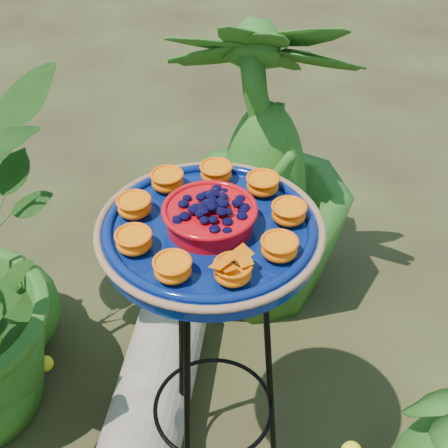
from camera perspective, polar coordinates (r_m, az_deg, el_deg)
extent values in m
torus|color=black|center=(1.24, -1.26, -1.99)|extent=(0.25, 0.25, 0.02)
torus|color=black|center=(1.65, -0.98, -16.35)|extent=(0.32, 0.32, 0.01)
cylinder|color=black|center=(1.62, -3.90, -10.54)|extent=(0.02, 0.08, 0.84)
cylinder|color=black|center=(1.48, -3.39, -17.61)|extent=(0.08, 0.06, 0.84)
cylinder|color=black|center=(1.56, 4.16, -13.27)|extent=(0.08, 0.05, 0.84)
cylinder|color=#071856|center=(1.22, -1.28, -0.91)|extent=(0.44, 0.44, 0.04)
torus|color=#8F6340|center=(1.21, -1.29, -0.29)|extent=(0.45, 0.45, 0.02)
torus|color=#071856|center=(1.21, -1.29, -0.16)|extent=(0.41, 0.41, 0.02)
cylinder|color=#BA060D|center=(1.20, -1.30, 0.55)|extent=(0.17, 0.17, 0.04)
torus|color=#BA060D|center=(1.18, -1.32, 1.34)|extent=(0.19, 0.19, 0.01)
ellipsoid|color=black|center=(1.18, -1.32, 1.56)|extent=(0.15, 0.15, 0.03)
ellipsoid|color=#FF4D02|center=(1.29, 3.55, 3.48)|extent=(0.07, 0.07, 0.03)
cylinder|color=#FF8E05|center=(1.28, 3.58, 4.09)|extent=(0.06, 0.06, 0.01)
ellipsoid|color=#FF4D02|center=(1.32, -0.72, 4.57)|extent=(0.07, 0.07, 0.03)
cylinder|color=#FF8E05|center=(1.31, -0.72, 5.17)|extent=(0.06, 0.06, 0.01)
ellipsoid|color=#FF4D02|center=(1.30, -5.19, 3.83)|extent=(0.07, 0.07, 0.03)
cylinder|color=#FF8E05|center=(1.29, -5.24, 4.43)|extent=(0.06, 0.06, 0.01)
ellipsoid|color=#FF4D02|center=(1.24, -8.19, 1.46)|extent=(0.07, 0.07, 0.03)
cylinder|color=#FF8E05|center=(1.23, -8.26, 2.08)|extent=(0.06, 0.06, 0.01)
ellipsoid|color=#FF4D02|center=(1.16, -8.22, -1.71)|extent=(0.07, 0.07, 0.03)
cylinder|color=#FF8E05|center=(1.15, -8.29, -1.08)|extent=(0.06, 0.06, 0.01)
ellipsoid|color=#FF4D02|center=(1.10, -4.71, -4.23)|extent=(0.07, 0.07, 0.03)
cylinder|color=#FF8E05|center=(1.09, -4.75, -3.59)|extent=(0.06, 0.06, 0.01)
ellipsoid|color=#FF4D02|center=(1.09, 0.81, -4.51)|extent=(0.07, 0.07, 0.03)
cylinder|color=#FF8E05|center=(1.08, 0.82, -3.86)|extent=(0.06, 0.06, 0.01)
ellipsoid|color=#FF4D02|center=(1.14, 5.07, -2.33)|extent=(0.07, 0.07, 0.03)
cylinder|color=#FF8E05|center=(1.13, 5.12, -1.70)|extent=(0.06, 0.06, 0.01)
ellipsoid|color=#FF4D02|center=(1.22, 5.93, 0.87)|extent=(0.07, 0.07, 0.03)
cylinder|color=#FF8E05|center=(1.21, 5.98, 1.49)|extent=(0.06, 0.06, 0.01)
cylinder|color=black|center=(1.07, 0.82, -3.49)|extent=(0.01, 0.03, 0.00)
cube|color=orange|center=(1.06, -0.23, -3.58)|extent=(0.04, 0.04, 0.01)
cube|color=orange|center=(1.08, 1.62, -2.73)|extent=(0.04, 0.04, 0.01)
cylinder|color=tan|center=(1.92, -6.39, -14.83)|extent=(0.62, 0.65, 0.22)
imported|color=#255416|center=(2.03, 3.74, 5.54)|extent=(0.84, 0.84, 1.07)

